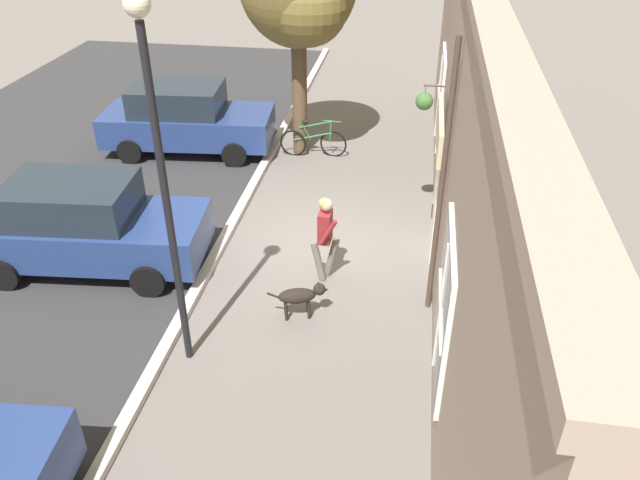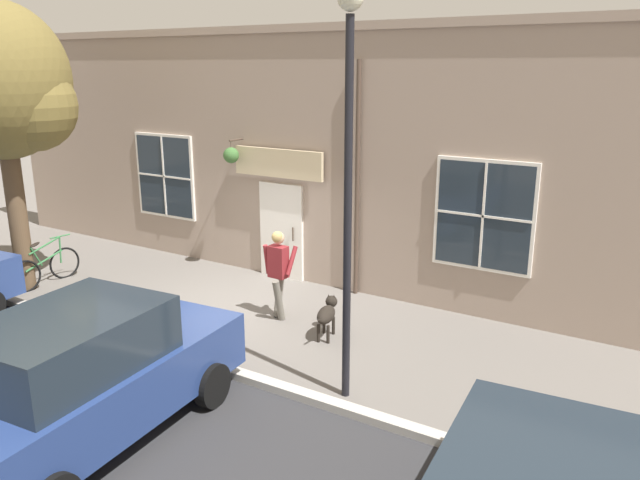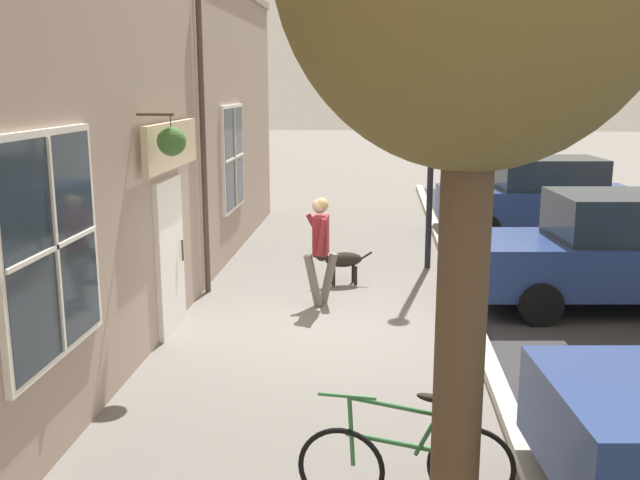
{
  "view_description": "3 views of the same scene",
  "coord_description": "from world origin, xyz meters",
  "px_view_note": "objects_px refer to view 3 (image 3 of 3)",
  "views": [
    {
      "loc": [
        -1.6,
        10.42,
        6.81
      ],
      "look_at": [
        -0.23,
        1.73,
        1.24
      ],
      "focal_mm": 35.0,
      "sensor_mm": 36.0,
      "label": 1
    },
    {
      "loc": [
        8.54,
        7.37,
        4.53
      ],
      "look_at": [
        -1.28,
        1.29,
        1.29
      ],
      "focal_mm": 35.0,
      "sensor_mm": 36.0,
      "label": 2
    },
    {
      "loc": [
        0.63,
        -9.46,
        3.32
      ],
      "look_at": [
        -0.17,
        0.41,
        1.16
      ],
      "focal_mm": 40.0,
      "sensor_mm": 36.0,
      "label": 3
    }
  ],
  "objects_px": {
    "pedestrian_walking": "(321,241)",
    "street_lamp": "(434,74)",
    "leaning_bicycle": "(406,462)",
    "parked_car_far_end": "(540,196)",
    "dog_on_leash": "(340,260)",
    "parked_car_mid_block": "(617,251)"
  },
  "relations": [
    {
      "from": "dog_on_leash",
      "to": "parked_car_far_end",
      "type": "height_order",
      "value": "parked_car_far_end"
    },
    {
      "from": "leaning_bicycle",
      "to": "street_lamp",
      "type": "bearing_deg",
      "value": 84.93
    },
    {
      "from": "street_lamp",
      "to": "dog_on_leash",
      "type": "bearing_deg",
      "value": -141.27
    },
    {
      "from": "dog_on_leash",
      "to": "leaning_bicycle",
      "type": "xyz_separation_m",
      "value": [
        0.88,
        -6.5,
        -0.05
      ]
    },
    {
      "from": "pedestrian_walking",
      "to": "dog_on_leash",
      "type": "height_order",
      "value": "pedestrian_walking"
    },
    {
      "from": "dog_on_leash",
      "to": "street_lamp",
      "type": "xyz_separation_m",
      "value": [
        1.57,
        1.26,
        3.08
      ]
    },
    {
      "from": "parked_car_mid_block",
      "to": "parked_car_far_end",
      "type": "distance_m",
      "value": 5.41
    },
    {
      "from": "dog_on_leash",
      "to": "street_lamp",
      "type": "relative_size",
      "value": 0.19
    },
    {
      "from": "parked_car_mid_block",
      "to": "parked_car_far_end",
      "type": "height_order",
      "value": "same"
    },
    {
      "from": "parked_car_far_end",
      "to": "dog_on_leash",
      "type": "bearing_deg",
      "value": -133.49
    },
    {
      "from": "dog_on_leash",
      "to": "parked_car_mid_block",
      "type": "xyz_separation_m",
      "value": [
        4.24,
        -0.91,
        0.45
      ]
    },
    {
      "from": "dog_on_leash",
      "to": "pedestrian_walking",
      "type": "bearing_deg",
      "value": -101.18
    },
    {
      "from": "parked_car_mid_block",
      "to": "street_lamp",
      "type": "distance_m",
      "value": 4.34
    },
    {
      "from": "leaning_bicycle",
      "to": "parked_car_far_end",
      "type": "relative_size",
      "value": 0.39
    },
    {
      "from": "leaning_bicycle",
      "to": "parked_car_far_end",
      "type": "bearing_deg",
      "value": 72.88
    },
    {
      "from": "pedestrian_walking",
      "to": "leaning_bicycle",
      "type": "distance_m",
      "value": 5.47
    },
    {
      "from": "leaning_bicycle",
      "to": "parked_car_mid_block",
      "type": "height_order",
      "value": "parked_car_mid_block"
    },
    {
      "from": "dog_on_leash",
      "to": "street_lamp",
      "type": "distance_m",
      "value": 3.68
    },
    {
      "from": "pedestrian_walking",
      "to": "street_lamp",
      "type": "bearing_deg",
      "value": 53.52
    },
    {
      "from": "pedestrian_walking",
      "to": "dog_on_leash",
      "type": "bearing_deg",
      "value": 78.82
    },
    {
      "from": "pedestrian_walking",
      "to": "street_lamp",
      "type": "height_order",
      "value": "street_lamp"
    },
    {
      "from": "parked_car_mid_block",
      "to": "street_lamp",
      "type": "relative_size",
      "value": 0.81
    }
  ]
}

